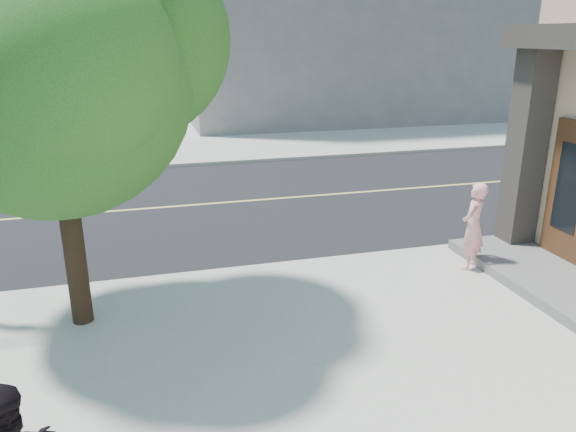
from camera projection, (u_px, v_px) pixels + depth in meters
name	position (u px, v px, depth m)	size (l,w,h in m)	color
road_ew	(40.00, 217.00, 13.42)	(140.00, 9.00, 0.01)	black
sidewalk_ne	(330.00, 109.00, 32.33)	(29.00, 25.00, 0.12)	#AEAD9D
man_on_phone	(473.00, 226.00, 9.99)	(0.59, 0.39, 1.63)	#FAA2A2
street_tree	(56.00, 44.00, 7.12)	(4.68, 4.25, 6.21)	black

